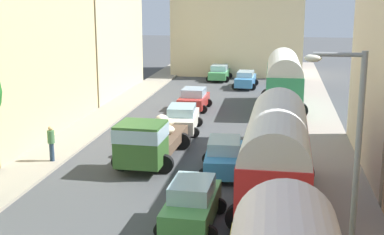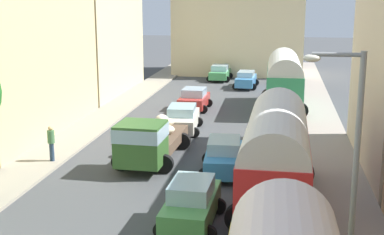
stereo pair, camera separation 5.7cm
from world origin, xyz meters
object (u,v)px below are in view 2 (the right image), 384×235
Objects in this scene: parked_bus_1 at (276,151)px; car_4 at (192,204)px; car_2 at (220,73)px; car_0 at (182,119)px; car_6 at (246,79)px; car_1 at (194,99)px; pedestrian_2 at (51,142)px; car_5 at (224,156)px; parked_bus_2 at (284,78)px; streetlamp_near at (349,160)px; cargo_truck_0 at (149,140)px.

car_4 is (-2.94, -2.49, -1.38)m from parked_bus_1.
car_4 reaches higher than car_2.
car_6 is at bearing 80.36° from car_0.
car_2 is at bearing 88.83° from car_1.
car_4 is at bearing -139.74° from parked_bus_1.
car_0 is 1.08× the size of car_6.
parked_bus_1 is at bearing -17.82° from pedestrian_2.
parked_bus_2 is at bearing 79.65° from car_5.
car_4 reaches higher than car_6.
parked_bus_1 is 1.27× the size of streetlamp_near.
car_5 is at bearing 124.29° from parked_bus_1.
car_2 is 0.99× the size of car_4.
cargo_truck_0 is at bearing 8.09° from pedestrian_2.
car_5 is (3.80, -0.69, -0.45)m from cargo_truck_0.
cargo_truck_0 is 3.89m from car_5.
pedestrian_2 is at bearing -109.71° from car_1.
car_1 is 1.95× the size of pedestrian_2.
car_1 is (-0.30, 6.40, -0.02)m from car_0.
parked_bus_2 reaches higher than parked_bus_1.
streetlamp_near is at bearing -38.09° from pedestrian_2.
car_2 is at bearing 126.01° from car_6.
streetlamp_near is (7.69, -37.69, 3.27)m from car_2.
car_0 is 2.29× the size of pedestrian_2.
car_1 is 0.92× the size of car_5.
parked_bus_1 reaches higher than car_4.
streetlamp_near reaches higher than parked_bus_1.
car_0 is (0.42, 6.62, -0.46)m from cargo_truck_0.
car_0 is at bearing 54.49° from pedestrian_2.
cargo_truck_0 is at bearing 115.95° from car_4.
car_1 is at bearing 70.29° from pedestrian_2.
car_0 is 20.29m from car_2.
car_2 reaches higher than car_6.
car_4 is (2.86, -33.62, 0.08)m from car_2.
parked_bus_1 is at bearing -70.56° from car_1.
car_1 is at bearing -107.15° from car_6.
cargo_truck_0 is at bearing -90.85° from car_2.
cargo_truck_0 is 26.93m from car_2.
car_2 is 4.78m from car_6.
car_4 is at bearing -89.90° from car_6.
car_4 is 2.08× the size of pedestrian_2.
streetlamp_near reaches higher than parked_bus_2.
car_5 is at bearing -10.35° from cargo_truck_0.
parked_bus_2 is 9.93m from car_0.
parked_bus_2 is 1.26× the size of cargo_truck_0.
car_6 is at bearing 96.25° from parked_bus_1.
car_4 is (-3.27, -21.01, -1.44)m from parked_bus_2.
parked_bus_1 is at bearing -83.75° from car_6.
car_1 is at bearing -91.17° from car_2.
car_1 is 0.94× the size of car_4.
parked_bus_1 is 4.48m from car_5.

